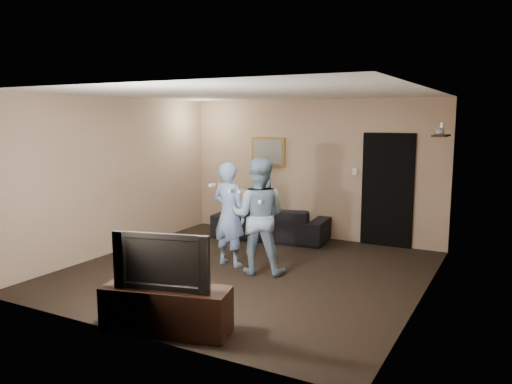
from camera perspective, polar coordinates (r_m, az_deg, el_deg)
The scene contains 19 objects.
ground at distance 7.52m, azimuth -1.07°, elevation -9.01°, with size 5.00×5.00×0.00m, color black.
ceiling at distance 7.18m, azimuth -1.13°, elevation 11.21°, with size 5.00×5.00×0.04m, color silver.
wall_back at distance 9.48m, azimuth 6.34°, elevation 2.62°, with size 5.00×0.04×2.60m, color tan.
wall_front at distance 5.23m, azimuth -14.67°, elevation -2.36°, with size 5.00×0.04×2.60m, color tan.
wall_left at distance 8.73m, azimuth -15.57°, elevation 1.86°, with size 0.04×5.00×2.60m, color tan.
wall_right at distance 6.40m, azimuth 18.80°, elevation -0.58°, with size 0.04×5.00×2.60m, color tan.
sofa at distance 9.39m, azimuth 1.69°, elevation -3.48°, with size 2.14×0.84×0.62m, color black.
throw_pillow at distance 9.48m, azimuth 0.25°, elevation -2.33°, with size 0.44×0.14×0.44m, color #194D3C.
painting_frame at distance 9.80m, azimuth 1.41°, elevation 4.62°, with size 0.72×0.05×0.57m, color olive.
painting_canvas at distance 9.77m, azimuth 1.34°, elevation 4.62°, with size 0.62×0.01×0.47m, color slate.
doorway at distance 9.05m, azimuth 14.78°, elevation 0.20°, with size 0.90×0.06×2.00m, color black.
light_switch at distance 9.17m, azimuth 11.21°, elevation 2.32°, with size 0.08×0.02×0.12m, color silver.
wall_shelf at distance 8.13m, azimuth 20.41°, elevation 6.06°, with size 0.20×0.60×0.03m, color black.
shelf_vase at distance 7.94m, azimuth 20.24°, elevation 6.64°, with size 0.13×0.13×0.14m, color #A2A1A6.
shelf_figurine at distance 8.18m, azimuth 20.50°, elevation 6.81°, with size 0.06×0.06×0.18m, color silver.
tv_console at distance 5.50m, azimuth -10.20°, elevation -13.06°, with size 1.36×0.44×0.49m, color black.
television at distance 5.33m, azimuth -10.36°, elevation -7.59°, with size 1.05×0.14×0.60m, color black.
wii_player_left at distance 7.64m, azimuth -3.09°, elevation -2.53°, with size 0.63×0.52×1.60m.
wii_player_right at distance 7.24m, azimuth 0.26°, elevation -2.78°, with size 0.97×0.86×1.69m.
Camera 1 is at (3.52, -6.25, 2.26)m, focal length 35.00 mm.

